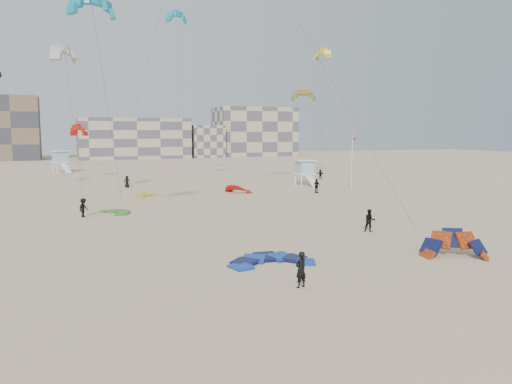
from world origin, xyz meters
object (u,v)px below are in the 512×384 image
object	(u,v)px
kitesurfer_main	(301,270)
lifeguard_tower_near	(305,173)
kite_ground_orange	(455,257)
kite_ground_blue	(271,263)

from	to	relation	value
kitesurfer_main	lifeguard_tower_near	xyz separation A→B (m)	(22.32, 43.46, 0.95)
kite_ground_orange	lifeguard_tower_near	world-z (taller)	lifeguard_tower_near
kite_ground_blue	kite_ground_orange	size ratio (longest dim) A/B	1.16
kitesurfer_main	kite_ground_blue	bearing A→B (deg)	-113.69
kite_ground_blue	kitesurfer_main	distance (m)	4.92
kitesurfer_main	lifeguard_tower_near	world-z (taller)	lifeguard_tower_near
kite_ground_blue	lifeguard_tower_near	distance (m)	44.45
kite_ground_orange	kitesurfer_main	world-z (taller)	kite_ground_orange
kitesurfer_main	lifeguard_tower_near	distance (m)	48.87
kite_ground_orange	lifeguard_tower_near	distance (m)	42.82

